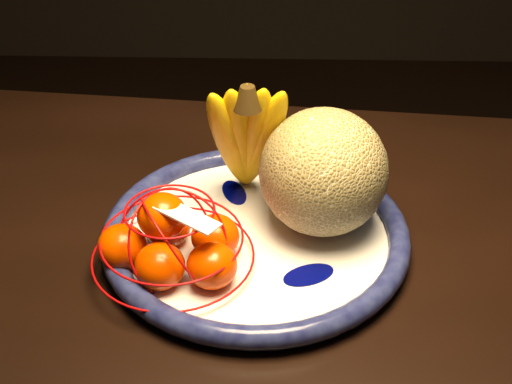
{
  "coord_description": "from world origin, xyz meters",
  "views": [
    {
      "loc": [
        -0.04,
        -0.63,
        1.31
      ],
      "look_at": [
        -0.06,
        0.05,
        0.83
      ],
      "focal_mm": 50.0,
      "sensor_mm": 36.0,
      "label": 1
    }
  ],
  "objects_px": {
    "dining_table": "(282,357)",
    "cantaloupe": "(323,172)",
    "banana_bunch": "(246,133)",
    "mandarin_bag": "(173,242)",
    "fruit_bowl": "(256,235)"
  },
  "relations": [
    {
      "from": "dining_table",
      "to": "banana_bunch",
      "type": "relative_size",
      "value": 8.37
    },
    {
      "from": "fruit_bowl",
      "to": "mandarin_bag",
      "type": "bearing_deg",
      "value": -148.3
    },
    {
      "from": "dining_table",
      "to": "mandarin_bag",
      "type": "distance_m",
      "value": 0.18
    },
    {
      "from": "fruit_bowl",
      "to": "banana_bunch",
      "type": "height_order",
      "value": "banana_bunch"
    },
    {
      "from": "banana_bunch",
      "to": "mandarin_bag",
      "type": "distance_m",
      "value": 0.17
    },
    {
      "from": "dining_table",
      "to": "mandarin_bag",
      "type": "relative_size",
      "value": 6.59
    },
    {
      "from": "dining_table",
      "to": "cantaloupe",
      "type": "distance_m",
      "value": 0.22
    },
    {
      "from": "banana_bunch",
      "to": "mandarin_bag",
      "type": "height_order",
      "value": "banana_bunch"
    },
    {
      "from": "mandarin_bag",
      "to": "cantaloupe",
      "type": "bearing_deg",
      "value": 25.37
    },
    {
      "from": "dining_table",
      "to": "fruit_bowl",
      "type": "bearing_deg",
      "value": 112.49
    },
    {
      "from": "cantaloupe",
      "to": "banana_bunch",
      "type": "bearing_deg",
      "value": 150.7
    },
    {
      "from": "cantaloupe",
      "to": "banana_bunch",
      "type": "height_order",
      "value": "banana_bunch"
    },
    {
      "from": "cantaloupe",
      "to": "fruit_bowl",
      "type": "bearing_deg",
      "value": -162.89
    },
    {
      "from": "dining_table",
      "to": "cantaloupe",
      "type": "bearing_deg",
      "value": 75.95
    },
    {
      "from": "fruit_bowl",
      "to": "mandarin_bag",
      "type": "height_order",
      "value": "mandarin_bag"
    }
  ]
}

